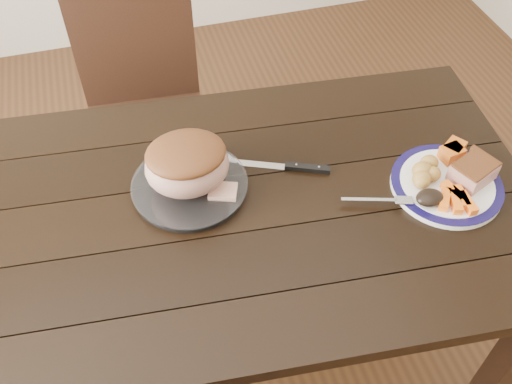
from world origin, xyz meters
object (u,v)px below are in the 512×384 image
object	(u,v)px
chair_far	(144,103)
roast_joint	(187,166)
pork_slice	(473,172)
dinner_plate	(446,185)
carving_knife	(293,167)
fork	(382,200)
dining_table	(225,229)
serving_platter	(190,187)

from	to	relation	value
chair_far	roast_joint	xyz separation A→B (m)	(0.05, -0.66, 0.31)
pork_slice	roast_joint	xyz separation A→B (m)	(-0.70, 0.18, 0.04)
dinner_plate	carving_knife	size ratio (longest dim) A/B	0.95
chair_far	fork	world-z (taller)	chair_far
dining_table	pork_slice	bearing A→B (deg)	-9.18
pork_slice	serving_platter	bearing A→B (deg)	165.40
dinner_plate	fork	xyz separation A→B (m)	(-0.19, -0.01, 0.01)
chair_far	pork_slice	bearing A→B (deg)	136.12
dinner_plate	pork_slice	world-z (taller)	pork_slice
dining_table	pork_slice	world-z (taller)	pork_slice
dinner_plate	fork	size ratio (longest dim) A/B	1.63
pork_slice	carving_knife	world-z (taller)	pork_slice
chair_far	fork	xyz separation A→B (m)	(0.50, -0.85, 0.25)
fork	pork_slice	bearing A→B (deg)	18.86
dining_table	chair_far	world-z (taller)	chair_far
dining_table	roast_joint	xyz separation A→B (m)	(-0.07, 0.08, 0.18)
serving_platter	carving_knife	size ratio (longest dim) A/B	0.96
dining_table	serving_platter	size ratio (longest dim) A/B	5.78
pork_slice	roast_joint	world-z (taller)	roast_joint
chair_far	serving_platter	size ratio (longest dim) A/B	3.20
serving_platter	pork_slice	size ratio (longest dim) A/B	2.77
carving_knife	dinner_plate	bearing A→B (deg)	-1.96
chair_far	fork	bearing A→B (deg)	124.99
roast_joint	carving_knife	xyz separation A→B (m)	(0.28, -0.00, -0.08)
pork_slice	roast_joint	distance (m)	0.72
dinner_plate	carving_knife	xyz separation A→B (m)	(-0.36, 0.17, -0.00)
dining_table	carving_knife	size ratio (longest dim) A/B	5.57
dinner_plate	roast_joint	xyz separation A→B (m)	(-0.64, 0.18, 0.08)
fork	roast_joint	world-z (taller)	roast_joint
dining_table	carving_knife	distance (m)	0.24
chair_far	pork_slice	xyz separation A→B (m)	(0.75, -0.84, 0.27)
chair_far	serving_platter	xyz separation A→B (m)	(0.05, -0.66, 0.23)
serving_platter	dinner_plate	bearing A→B (deg)	-15.54
dinner_plate	fork	bearing A→B (deg)	-176.57
dining_table	roast_joint	bearing A→B (deg)	130.37
dining_table	pork_slice	size ratio (longest dim) A/B	16.01
fork	roast_joint	bearing A→B (deg)	174.83
pork_slice	fork	size ratio (longest dim) A/B	0.60
dinner_plate	serving_platter	world-z (taller)	serving_platter
dining_table	chair_far	xyz separation A→B (m)	(-0.12, 0.74, -0.13)
dining_table	dinner_plate	size ratio (longest dim) A/B	5.89
fork	chair_far	bearing A→B (deg)	138.21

